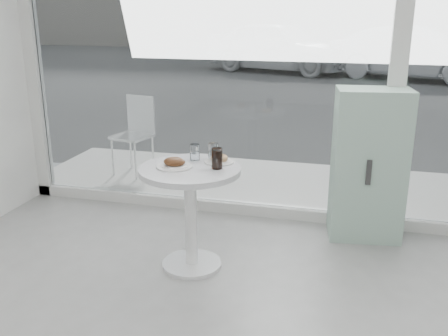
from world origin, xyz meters
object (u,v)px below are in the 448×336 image
(patio_chair, at_px, (136,130))
(plate_donut, at_px, (219,160))
(water_tumbler_a, at_px, (195,153))
(cola_glass, at_px, (217,159))
(mint_cabinet, at_px, (368,165))
(car_silver, at_px, (414,53))
(car_white, at_px, (279,46))
(water_tumbler_b, at_px, (213,153))
(plate_fritter, at_px, (175,163))
(main_table, at_px, (190,197))

(patio_chair, distance_m, plate_donut, 2.25)
(water_tumbler_a, relative_size, cola_glass, 0.82)
(plate_donut, relative_size, water_tumbler_a, 1.81)
(mint_cabinet, height_order, plate_donut, mint_cabinet)
(car_silver, distance_m, cola_glass, 11.74)
(car_silver, bearing_deg, plate_donut, -171.96)
(car_white, bearing_deg, mint_cabinet, -148.12)
(water_tumbler_b, distance_m, cola_glass, 0.21)
(mint_cabinet, relative_size, cola_glass, 8.51)
(car_silver, bearing_deg, plate_fritter, -173.05)
(car_white, relative_size, plate_fritter, 18.19)
(plate_fritter, relative_size, plate_donut, 1.16)
(car_white, relative_size, water_tumbler_b, 36.42)
(patio_chair, relative_size, car_silver, 0.20)
(mint_cabinet, relative_size, plate_donut, 5.74)
(water_tumbler_a, height_order, water_tumbler_b, water_tumbler_b)
(patio_chair, bearing_deg, plate_fritter, -44.46)
(water_tumbler_b, bearing_deg, water_tumbler_a, -163.45)
(car_white, bearing_deg, main_table, -154.44)
(car_white, bearing_deg, water_tumbler_b, -153.83)
(car_white, xyz_separation_m, plate_fritter, (1.20, -12.56, 0.02))
(car_silver, height_order, plate_donut, car_silver)
(main_table, bearing_deg, plate_donut, 44.64)
(car_white, bearing_deg, cola_glass, -153.56)
(patio_chair, xyz_separation_m, car_white, (-0.03, 10.67, 0.24))
(car_white, height_order, car_silver, car_white)
(patio_chair, relative_size, water_tumbler_a, 7.26)
(car_silver, bearing_deg, car_white, 95.10)
(water_tumbler_a, bearing_deg, cola_glass, -36.59)
(car_white, height_order, plate_fritter, car_white)
(water_tumbler_a, bearing_deg, car_white, 95.91)
(water_tumbler_a, distance_m, water_tumbler_b, 0.14)
(plate_donut, relative_size, cola_glass, 1.48)
(mint_cabinet, bearing_deg, car_silver, 75.24)
(mint_cabinet, xyz_separation_m, water_tumbler_b, (-1.12, -0.66, 0.21))
(patio_chair, xyz_separation_m, water_tumbler_b, (1.38, -1.66, 0.28))
(car_silver, relative_size, water_tumbler_a, 36.56)
(patio_chair, relative_size, water_tumbler_b, 6.91)
(plate_fritter, height_order, water_tumbler_a, water_tumbler_a)
(main_table, xyz_separation_m, mint_cabinet, (1.23, 0.88, 0.07))
(car_white, height_order, water_tumbler_a, car_white)
(car_silver, relative_size, plate_fritter, 17.37)
(car_silver, xyz_separation_m, plate_fritter, (-2.66, -11.54, 0.08))
(car_silver, height_order, cola_glass, car_silver)
(mint_cabinet, height_order, plate_fritter, mint_cabinet)
(main_table, distance_m, patio_chair, 2.26)
(patio_chair, xyz_separation_m, plate_fritter, (1.17, -1.90, 0.25))
(car_white, relative_size, cola_glass, 31.38)
(car_white, xyz_separation_m, water_tumbler_a, (1.28, -12.36, 0.04))
(car_silver, height_order, water_tumbler_b, car_silver)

